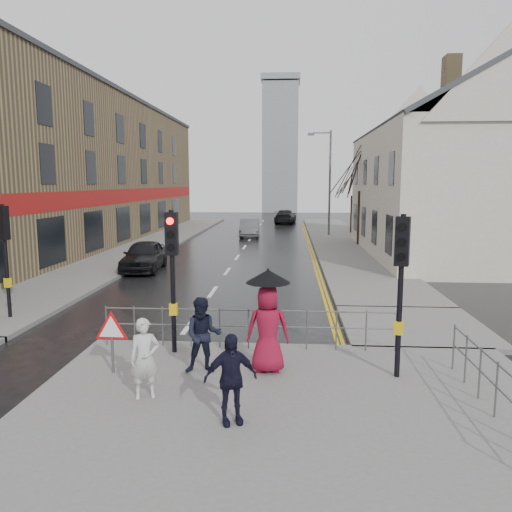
# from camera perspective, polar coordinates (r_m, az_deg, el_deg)

# --- Properties ---
(ground) EXTENTS (120.00, 120.00, 0.00)m
(ground) POSITION_cam_1_polar(r_m,az_deg,el_deg) (12.25, -10.42, -11.62)
(ground) COLOR black
(ground) RESTS_ON ground
(near_pavement) EXTENTS (10.00, 9.00, 0.14)m
(near_pavement) POSITION_cam_1_polar(r_m,az_deg,el_deg) (8.67, 4.13, -19.78)
(near_pavement) COLOR #605E5B
(near_pavement) RESTS_ON ground
(left_pavement) EXTENTS (4.00, 44.00, 0.14)m
(left_pavement) POSITION_cam_1_polar(r_m,az_deg,el_deg) (35.66, -11.51, 1.60)
(left_pavement) COLOR #605E5B
(left_pavement) RESTS_ON ground
(right_pavement) EXTENTS (4.00, 40.00, 0.14)m
(right_pavement) POSITION_cam_1_polar(r_m,az_deg,el_deg) (36.55, 9.45, 1.82)
(right_pavement) COLOR #605E5B
(right_pavement) RESTS_ON ground
(pavement_bridge_right) EXTENTS (4.00, 4.20, 0.14)m
(pavement_bridge_right) POSITION_cam_1_polar(r_m,az_deg,el_deg) (15.15, 17.51, -7.69)
(pavement_bridge_right) COLOR #605E5B
(pavement_bridge_right) RESTS_ON ground
(building_left_terrace) EXTENTS (8.00, 42.00, 10.00)m
(building_left_terrace) POSITION_cam_1_polar(r_m,az_deg,el_deg) (36.36, -20.66, 9.15)
(building_left_terrace) COLOR olive
(building_left_terrace) RESTS_ON ground
(building_right_cream) EXTENTS (9.00, 16.40, 10.10)m
(building_right_cream) POSITION_cam_1_polar(r_m,az_deg,el_deg) (30.53, 21.42, 8.95)
(building_right_cream) COLOR beige
(building_right_cream) RESTS_ON ground
(church_tower) EXTENTS (5.00, 5.00, 18.00)m
(church_tower) POSITION_cam_1_polar(r_m,az_deg,el_deg) (73.32, 2.79, 12.12)
(church_tower) COLOR gray
(church_tower) RESTS_ON ground
(traffic_signal_near_left) EXTENTS (0.28, 0.27, 3.40)m
(traffic_signal_near_left) POSITION_cam_1_polar(r_m,az_deg,el_deg) (11.79, -9.56, -0.04)
(traffic_signal_near_left) COLOR black
(traffic_signal_near_left) RESTS_ON near_pavement
(traffic_signal_near_right) EXTENTS (0.34, 0.33, 3.40)m
(traffic_signal_near_right) POSITION_cam_1_polar(r_m,az_deg,el_deg) (10.53, 16.27, -1.25)
(traffic_signal_near_right) COLOR black
(traffic_signal_near_right) RESTS_ON near_pavement
(traffic_signal_far_left) EXTENTS (0.34, 0.33, 3.40)m
(traffic_signal_far_left) POSITION_cam_1_polar(r_m,az_deg,el_deg) (16.55, -26.78, 1.57)
(traffic_signal_far_left) COLOR black
(traffic_signal_far_left) RESTS_ON left_pavement
(guard_railing_front) EXTENTS (7.14, 0.04, 1.00)m
(guard_railing_front) POSITION_cam_1_polar(r_m,az_deg,el_deg) (12.24, -0.87, -7.27)
(guard_railing_front) COLOR #595B5E
(guard_railing_front) RESTS_ON near_pavement
(guard_railing_side) EXTENTS (0.04, 4.54, 1.00)m
(guard_railing_side) POSITION_cam_1_polar(r_m,az_deg,el_deg) (9.70, 25.84, -12.45)
(guard_railing_side) COLOR #595B5E
(guard_railing_side) RESTS_ON near_pavement
(warning_sign) EXTENTS (0.80, 0.07, 1.35)m
(warning_sign) POSITION_cam_1_polar(r_m,az_deg,el_deg) (11.06, -16.18, -8.33)
(warning_sign) COLOR #595B5E
(warning_sign) RESTS_ON near_pavement
(street_lamp) EXTENTS (1.83, 0.25, 8.00)m
(street_lamp) POSITION_cam_1_polar(r_m,az_deg,el_deg) (39.25, 8.18, 9.07)
(street_lamp) COLOR #595B5E
(street_lamp) RESTS_ON right_pavement
(tree_near) EXTENTS (2.40, 2.40, 6.58)m
(tree_near) POSITION_cam_1_polar(r_m,az_deg,el_deg) (33.47, 11.88, 9.85)
(tree_near) COLOR black
(tree_near) RESTS_ON right_pavement
(tree_far) EXTENTS (2.40, 2.40, 5.64)m
(tree_far) POSITION_cam_1_polar(r_m,az_deg,el_deg) (41.46, 11.01, 8.57)
(tree_far) COLOR black
(tree_far) RESTS_ON right_pavement
(pedestrian_a) EXTENTS (0.64, 0.52, 1.52)m
(pedestrian_a) POSITION_cam_1_polar(r_m,az_deg,el_deg) (9.75, -12.60, -11.35)
(pedestrian_a) COLOR beige
(pedestrian_a) RESTS_ON near_pavement
(pedestrian_b) EXTENTS (0.86, 0.71, 1.63)m
(pedestrian_b) POSITION_cam_1_polar(r_m,az_deg,el_deg) (10.75, -6.05, -8.99)
(pedestrian_b) COLOR black
(pedestrian_b) RESTS_ON near_pavement
(pedestrian_with_umbrella) EXTENTS (0.96, 0.96, 2.22)m
(pedestrian_with_umbrella) POSITION_cam_1_polar(r_m,az_deg,el_deg) (10.65, 1.37, -7.15)
(pedestrian_with_umbrella) COLOR maroon
(pedestrian_with_umbrella) RESTS_ON near_pavement
(pedestrian_d) EXTENTS (0.99, 0.67, 1.55)m
(pedestrian_d) POSITION_cam_1_polar(r_m,az_deg,el_deg) (8.58, -2.94, -13.82)
(pedestrian_d) COLOR black
(pedestrian_d) RESTS_ON near_pavement
(car_parked) EXTENTS (1.94, 4.30, 1.43)m
(car_parked) POSITION_cam_1_polar(r_m,az_deg,el_deg) (24.40, -12.68, 0.04)
(car_parked) COLOR black
(car_parked) RESTS_ON ground
(car_mid) EXTENTS (1.66, 4.27, 1.38)m
(car_mid) POSITION_cam_1_polar(r_m,az_deg,el_deg) (38.96, -0.73, 3.25)
(car_mid) COLOR #515457
(car_mid) RESTS_ON ground
(car_far) EXTENTS (2.37, 5.02, 1.41)m
(car_far) POSITION_cam_1_polar(r_m,az_deg,el_deg) (51.85, 3.37, 4.52)
(car_far) COLOR black
(car_far) RESTS_ON ground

